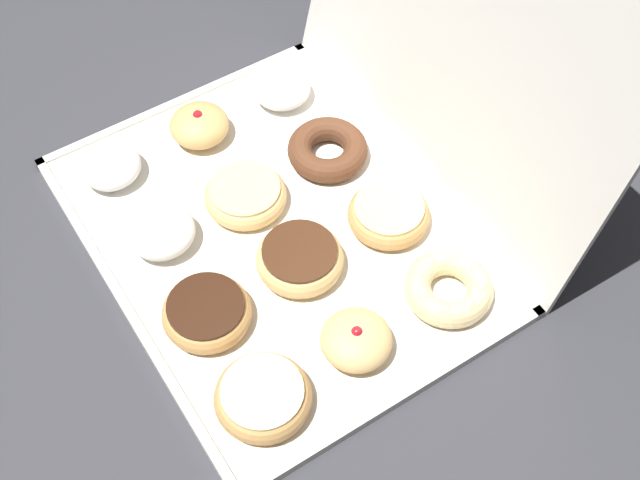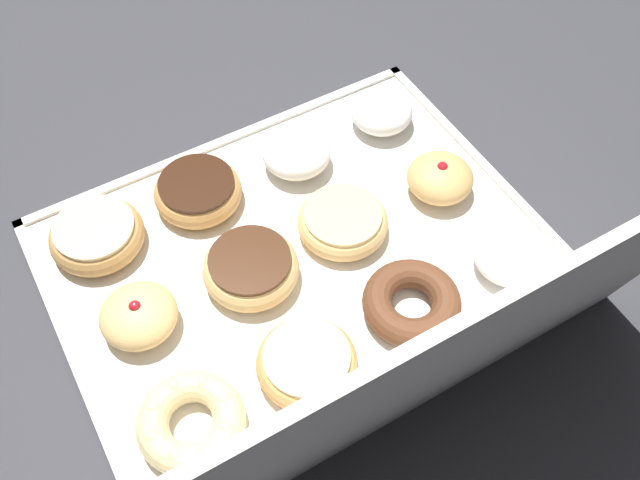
% 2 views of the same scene
% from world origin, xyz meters
% --- Properties ---
extents(ground_plane, '(3.00, 3.00, 0.00)m').
position_xyz_m(ground_plane, '(0.00, 0.00, 0.00)').
color(ground_plane, '#333338').
extents(donut_box, '(0.57, 0.44, 0.01)m').
position_xyz_m(donut_box, '(0.00, 0.00, 0.01)').
color(donut_box, silver).
rests_on(donut_box, ground).
extents(box_lid_open, '(0.57, 0.10, 0.41)m').
position_xyz_m(box_lid_open, '(0.00, 0.27, 0.21)').
color(box_lid_open, silver).
rests_on(box_lid_open, ground).
extents(powdered_filled_donut_0, '(0.09, 0.09, 0.04)m').
position_xyz_m(powdered_filled_donut_0, '(-0.21, -0.14, 0.03)').
color(powdered_filled_donut_0, white).
rests_on(powdered_filled_donut_0, donut_box).
extents(powdered_filled_donut_1, '(0.09, 0.09, 0.05)m').
position_xyz_m(powdered_filled_donut_1, '(-0.07, -0.13, 0.03)').
color(powdered_filled_donut_1, white).
rests_on(powdered_filled_donut_1, donut_box).
extents(chocolate_frosted_donut_2, '(0.11, 0.11, 0.04)m').
position_xyz_m(chocolate_frosted_donut_2, '(0.07, -0.14, 0.03)').
color(chocolate_frosted_donut_2, tan).
rests_on(chocolate_frosted_donut_2, donut_box).
extents(glazed_ring_donut_3, '(0.11, 0.11, 0.04)m').
position_xyz_m(glazed_ring_donut_3, '(0.20, -0.14, 0.03)').
color(glazed_ring_donut_3, tan).
rests_on(glazed_ring_donut_3, donut_box).
extents(jelly_filled_donut_4, '(0.08, 0.08, 0.05)m').
position_xyz_m(jelly_filled_donut_4, '(-0.20, -0.00, 0.03)').
color(jelly_filled_donut_4, tan).
rests_on(jelly_filled_donut_4, donut_box).
extents(glazed_ring_donut_5, '(0.11, 0.11, 0.03)m').
position_xyz_m(glazed_ring_donut_5, '(-0.06, -0.01, 0.03)').
color(glazed_ring_donut_5, '#E5B770').
rests_on(glazed_ring_donut_5, donut_box).
extents(chocolate_frosted_donut_6, '(0.11, 0.11, 0.04)m').
position_xyz_m(chocolate_frosted_donut_6, '(0.06, 0.00, 0.03)').
color(chocolate_frosted_donut_6, '#E5B770').
rests_on(chocolate_frosted_donut_6, donut_box).
extents(jelly_filled_donut_7, '(0.09, 0.09, 0.05)m').
position_xyz_m(jelly_filled_donut_7, '(0.20, -0.01, 0.03)').
color(jelly_filled_donut_7, '#E5B770').
rests_on(jelly_filled_donut_7, donut_box).
extents(powdered_filled_donut_8, '(0.09, 0.09, 0.04)m').
position_xyz_m(powdered_filled_donut_8, '(-0.21, 0.14, 0.03)').
color(powdered_filled_donut_8, white).
rests_on(powdered_filled_donut_8, donut_box).
extents(chocolate_cake_ring_donut_9, '(0.11, 0.11, 0.03)m').
position_xyz_m(chocolate_cake_ring_donut_9, '(-0.07, 0.13, 0.03)').
color(chocolate_cake_ring_donut_9, '#59331E').
rests_on(chocolate_cake_ring_donut_9, donut_box).
extents(glazed_ring_donut_10, '(0.11, 0.11, 0.04)m').
position_xyz_m(glazed_ring_donut_10, '(0.07, 0.14, 0.03)').
color(glazed_ring_donut_10, tan).
rests_on(glazed_ring_donut_10, donut_box).
extents(cruller_donut_11, '(0.11, 0.11, 0.04)m').
position_xyz_m(cruller_donut_11, '(0.20, 0.13, 0.03)').
color(cruller_donut_11, '#EACC8C').
rests_on(cruller_donut_11, donut_box).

